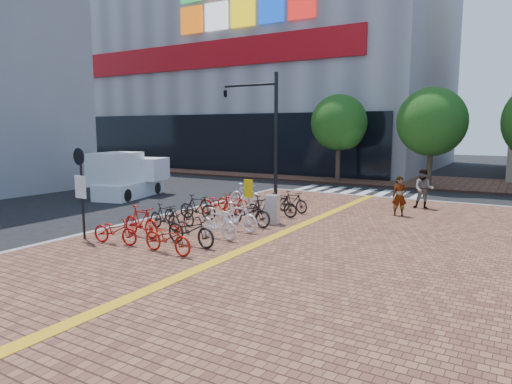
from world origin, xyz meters
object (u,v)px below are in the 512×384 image
Objects in this scene: bike_7 at (245,195)px; bike_14 at (280,205)px; bike_6 at (233,201)px; bike_10 at (218,224)px; bike_8 at (168,238)px; notice_sign at (81,182)px; yellow_sign at (248,192)px; bike_1 at (141,222)px; utility_box at (272,209)px; bike_12 at (249,212)px; traffic_light_pole at (252,111)px; bike_2 at (165,217)px; pedestrian_a at (400,196)px; bike_3 at (179,214)px; bike_15 at (293,202)px; bike_5 at (218,203)px; bike_9 at (191,229)px; pedestrian_b at (424,189)px; box_truck at (128,176)px; bike_11 at (237,217)px; bike_0 at (115,230)px; bike_13 at (263,208)px; bike_4 at (198,207)px.

bike_14 is (2.52, -1.32, -0.06)m from bike_7.
bike_10 is at bearing -150.43° from bike_6.
bike_8 is 0.60× the size of notice_sign.
bike_8 is 5.25m from yellow_sign.
utility_box is (2.77, 4.18, 0.03)m from bike_1.
bike_12 is 9.79m from traffic_light_pole.
pedestrian_a is at bearing -36.59° from bike_2.
bike_8 reaches higher than bike_6.
bike_3 is at bearing -173.31° from bike_7.
bike_7 reaches higher than bike_15.
notice_sign reaches higher than bike_14.
bike_6 is (-0.06, 1.20, -0.07)m from bike_5.
bike_1 is at bearing 38.75° from notice_sign.
bike_15 is (2.48, 5.43, -0.01)m from bike_2.
bike_9 reaches higher than bike_15.
bike_14 is at bearing -139.14° from pedestrian_b.
yellow_sign is (1.91, -2.82, 0.61)m from bike_7.
bike_12 is at bearing -57.56° from yellow_sign.
pedestrian_b reaches higher than bike_8.
bike_15 is (0.22, 6.75, -0.05)m from bike_9.
pedestrian_b is at bearing -39.30° from bike_15.
bike_9 is at bearing -34.86° from box_truck.
bike_11 is at bearing -176.80° from bike_14.
utility_box is (2.94, -2.73, 0.01)m from bike_7.
bike_3 is at bearing -3.67° from bike_0.
yellow_sign is 10.06m from box_truck.
yellow_sign is at bearing 177.04° from bike_15.
bike_12 is at bearing -117.13° from bike_5.
box_truck is (-14.98, -3.68, 0.12)m from pedestrian_b.
bike_14 reaches higher than bike_8.
bike_15 is (0.03, 1.13, -0.02)m from bike_14.
bike_5 is 1.15× the size of bike_13.
bike_5 is (0.02, 3.29, 0.02)m from bike_2.
bike_10 is 1.24m from bike_11.
pedestrian_a is at bearing -40.60° from bike_3.
bike_15 is 6.15m from pedestrian_b.
bike_5 is at bearing -176.03° from bike_6.
yellow_sign is (-0.63, 2.96, 0.64)m from bike_10.
box_truck is at bearing 67.88° from bike_11.
bike_9 is 2.41m from bike_11.
bike_12 is at bearing -32.95° from bike_0.
bike_1 is 1.12× the size of bike_2.
bike_11 is 1.05× the size of pedestrian_a.
bike_0 is 4.47m from bike_4.
bike_13 is (-0.04, 1.12, -0.03)m from bike_12.
pedestrian_b is at bearing -17.58° from bike_10.
bike_5 is 1.05× the size of pedestrian_b.
notice_sign is at bearing 170.46° from bike_6.
bike_7 is 4.01m from utility_box.
box_truck reaches higher than bike_15.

